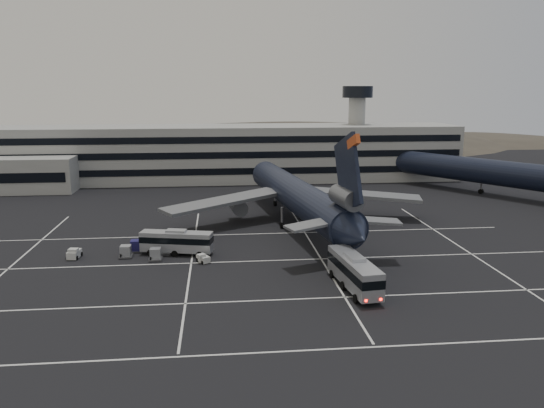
{
  "coord_description": "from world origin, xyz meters",
  "views": [
    {
      "loc": [
        -2.07,
        -65.67,
        23.27
      ],
      "look_at": [
        6.51,
        17.85,
        5.0
      ],
      "focal_mm": 35.0,
      "sensor_mm": 36.0,
      "label": 1
    }
  ],
  "objects_px": {
    "trijet_main": "(298,196)",
    "uld_cluster": "(150,247)",
    "tug_a": "(74,254)",
    "bus_far": "(177,241)",
    "bus_near": "(354,271)"
  },
  "relations": [
    {
      "from": "trijet_main",
      "to": "uld_cluster",
      "type": "xyz_separation_m",
      "value": [
        -23.61,
        -13.7,
        -4.41
      ]
    },
    {
      "from": "bus_far",
      "to": "uld_cluster",
      "type": "height_order",
      "value": "bus_far"
    },
    {
      "from": "trijet_main",
      "to": "uld_cluster",
      "type": "distance_m",
      "value": 27.65
    },
    {
      "from": "bus_near",
      "to": "tug_a",
      "type": "xyz_separation_m",
      "value": [
        -36.09,
        15.33,
        -1.58
      ]
    },
    {
      "from": "bus_near",
      "to": "uld_cluster",
      "type": "distance_m",
      "value": 30.83
    },
    {
      "from": "bus_near",
      "to": "tug_a",
      "type": "bearing_deg",
      "value": 150.42
    },
    {
      "from": "bus_near",
      "to": "bus_far",
      "type": "bearing_deg",
      "value": 137.61
    },
    {
      "from": "bus_near",
      "to": "bus_far",
      "type": "height_order",
      "value": "bus_near"
    },
    {
      "from": "tug_a",
      "to": "trijet_main",
      "type": "bearing_deg",
      "value": 30.61
    },
    {
      "from": "bus_far",
      "to": "uld_cluster",
      "type": "distance_m",
      "value": 4.2
    },
    {
      "from": "bus_near",
      "to": "uld_cluster",
      "type": "height_order",
      "value": "bus_near"
    },
    {
      "from": "bus_far",
      "to": "tug_a",
      "type": "distance_m",
      "value": 14.28
    },
    {
      "from": "trijet_main",
      "to": "bus_far",
      "type": "bearing_deg",
      "value": -151.18
    },
    {
      "from": "tug_a",
      "to": "uld_cluster",
      "type": "height_order",
      "value": "uld_cluster"
    },
    {
      "from": "trijet_main",
      "to": "tug_a",
      "type": "bearing_deg",
      "value": -163.84
    }
  ]
}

